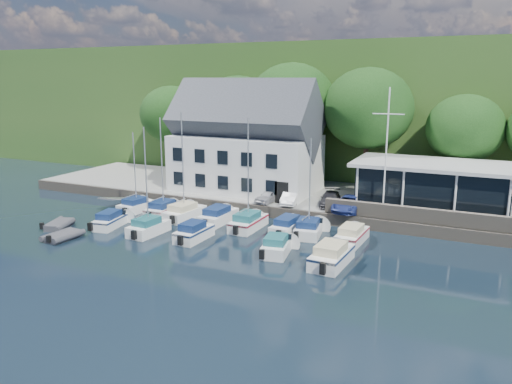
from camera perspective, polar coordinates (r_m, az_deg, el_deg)
ground at (r=34.07m, az=-2.67°, el=-7.93°), size 180.00×180.00×0.00m
quay at (r=49.41m, az=6.72°, el=-0.75°), size 60.00×13.00×1.00m
quay_face at (r=43.47m, az=4.03°, el=-2.60°), size 60.00×0.30×1.00m
hillside at (r=91.49m, az=15.75°, el=9.90°), size 160.00×75.00×16.00m
field_patch at (r=98.50m, az=21.58°, el=14.43°), size 50.00×30.00×0.30m
harbor_building at (r=50.18m, az=-1.14°, el=5.18°), size 14.40×8.20×8.70m
club_pavilion at (r=45.28m, az=19.53°, el=0.62°), size 13.20×7.20×4.10m
seawall at (r=41.07m, az=20.12°, el=-2.72°), size 18.00×0.50×1.20m
gangway at (r=50.09m, az=-14.77°, el=-1.50°), size 1.20×6.00×1.40m
car_silver at (r=45.51m, az=1.49°, el=-0.50°), size 2.02×3.42×1.09m
car_white at (r=45.08m, az=3.98°, el=-0.57°), size 1.93×3.89×1.22m
car_dgrey at (r=44.93m, az=8.48°, el=-0.77°), size 2.37×4.27×1.17m
car_blue at (r=43.22m, az=10.61°, el=-1.25°), size 1.78×4.13×1.39m
flagpole at (r=41.50m, az=14.65°, el=4.32°), size 2.50×0.20×10.40m
tree_0 at (r=61.11m, az=-9.58°, el=7.12°), size 7.47×7.47×10.21m
tree_1 at (r=56.60m, az=-2.07°, el=7.43°), size 8.33×8.33×11.38m
tree_2 at (r=53.49m, az=4.08°, el=7.79°), size 9.28×9.28×12.69m
tree_3 at (r=51.18m, az=12.57°, el=6.98°), size 8.90×8.90×12.16m
tree_4 at (r=50.76m, az=22.60°, el=4.84°), size 7.08×7.08×9.68m
boat_r1_0 at (r=46.78m, az=-13.71°, el=2.71°), size 2.46×5.45×8.22m
boat_r1_1 at (r=44.83m, az=-10.69°, el=2.67°), size 2.10×5.73×8.61m
boat_r1_2 at (r=43.48m, az=-8.34°, el=2.50°), size 2.73×6.20×8.69m
boat_r1_3 at (r=42.83m, az=-4.32°, el=-2.56°), size 2.07×6.23×1.42m
boat_r1_4 at (r=39.99m, az=-0.90°, el=1.84°), size 2.00×6.07×8.86m
boat_r1_5 at (r=40.06m, az=3.67°, el=-3.69°), size 2.01×6.11×1.36m
boat_r1_6 at (r=38.58m, az=6.18°, el=0.91°), size 2.84×5.50×8.27m
boat_r1_7 at (r=38.28m, az=10.90°, el=-4.69°), size 2.07×5.90×1.37m
boat_r2_0 at (r=43.28m, az=-16.22°, el=-2.93°), size 2.57×5.72×1.35m
boat_r2_1 at (r=39.55m, az=-12.44°, el=1.24°), size 2.22×5.30×8.64m
boat_r2_2 at (r=38.47m, az=-7.10°, el=-4.40°), size 1.90×5.18×1.45m
boat_r2_3 at (r=35.30m, az=2.41°, el=-5.99°), size 2.62×5.16×1.37m
boat_r2_4 at (r=33.59m, az=8.65°, el=-6.98°), size 2.42×6.21×1.54m
dinghy_0 at (r=44.41m, az=-21.58°, el=-3.36°), size 2.70×3.48×0.71m
dinghy_1 at (r=41.17m, az=-21.22°, el=-4.58°), size 2.04×3.18×0.72m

